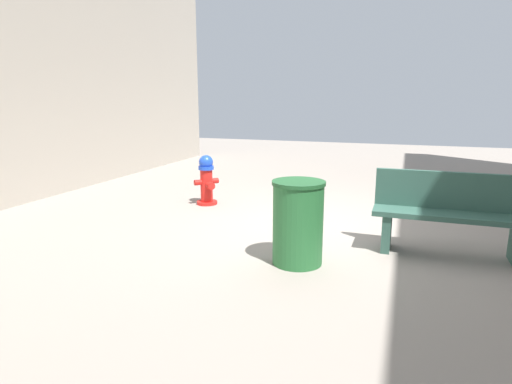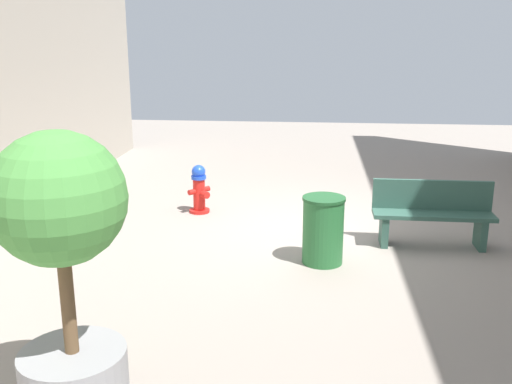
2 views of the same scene
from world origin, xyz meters
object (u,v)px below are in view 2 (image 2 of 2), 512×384
at_px(fire_hydrant, 199,189).
at_px(bench_near, 432,212).
at_px(planter_tree, 63,253).
at_px(trash_bin, 323,230).

relative_size(fire_hydrant, bench_near, 0.49).
bearing_deg(fire_hydrant, planter_tree, 90.85).
bearing_deg(planter_tree, trash_bin, -120.21).
xyz_separation_m(fire_hydrant, bench_near, (-3.69, 1.25, 0.08)).
height_order(planter_tree, trash_bin, planter_tree).
distance_m(bench_near, planter_tree, 5.71).
bearing_deg(trash_bin, planter_tree, 59.79).
bearing_deg(fire_hydrant, trash_bin, 134.98).
height_order(bench_near, trash_bin, bench_near).
relative_size(fire_hydrant, trash_bin, 0.91).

